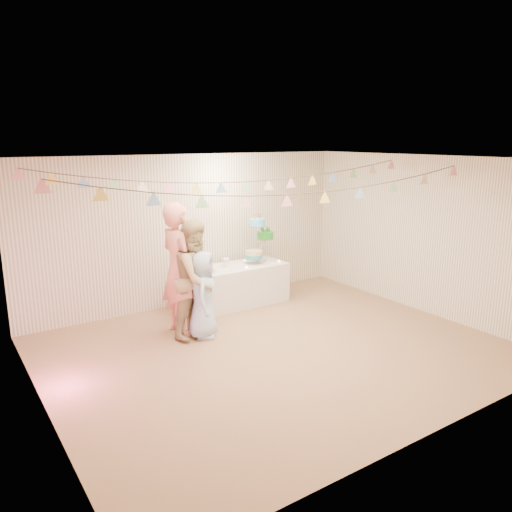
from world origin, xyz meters
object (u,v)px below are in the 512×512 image
person_adult_a (179,269)px  person_adult_b (196,278)px  person_child (202,295)px  cake_stand (259,236)px  table (235,285)px

person_adult_a → person_adult_b: 0.30m
person_adult_a → person_adult_b: person_adult_a is taller
person_adult_a → person_child: person_adult_a is taller
cake_stand → person_adult_a: bearing=-159.9°
person_child → person_adult_a: bearing=61.1°
table → cake_stand: size_ratio=2.27×
table → person_adult_b: (-1.18, -0.86, 0.52)m
person_adult_b → person_child: bearing=-110.1°
cake_stand → person_child: (-1.70, -1.04, -0.51)m
table → cake_stand: bearing=5.2°
table → person_child: 1.55m
table → person_adult_a: bearing=-154.4°
cake_stand → person_child: 2.06m
person_adult_b → person_adult_a: bearing=96.0°
person_adult_a → person_adult_b: size_ratio=1.14×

